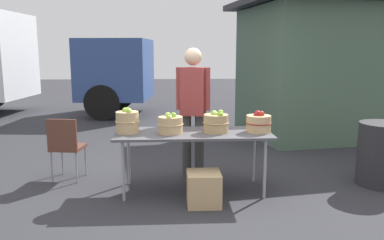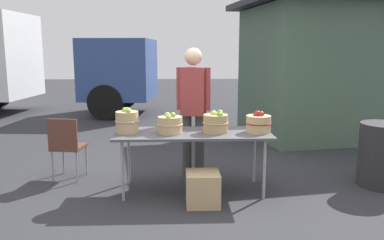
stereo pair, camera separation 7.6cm
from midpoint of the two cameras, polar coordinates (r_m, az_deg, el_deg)
name	(u,v)px [view 2 (the right image)]	position (r m, az deg, el deg)	size (l,w,h in m)	color
ground_plane	(193,190)	(4.99, 0.58, -10.26)	(40.00, 40.00, 0.00)	#2D2D33
market_table	(193,136)	(4.80, 0.59, -2.33)	(1.90, 0.76, 0.75)	#4C4C51
apple_basket_green_0	(127,121)	(4.81, -9.02, -0.15)	(0.30, 0.30, 0.31)	tan
apple_basket_green_1	(170,124)	(4.71, -2.77, -0.58)	(0.32, 0.32, 0.26)	tan
apple_basket_green_2	(216,123)	(4.77, 3.94, -0.39)	(0.32, 0.32, 0.28)	tan
apple_basket_red_0	(258,123)	(4.84, 10.12, -0.41)	(0.32, 0.32, 0.27)	tan
vendor_adult	(193,102)	(5.32, 0.61, 2.62)	(0.46, 0.31, 1.78)	#3F3F3F
food_kiosk	(327,68)	(8.56, 19.32, 7.15)	(3.93, 3.44, 2.74)	#47604C
folding_chair	(67,143)	(5.51, -17.48, -3.26)	(0.45, 0.45, 0.86)	brown
trash_barrel	(384,155)	(5.64, 26.59, -4.58)	(0.63, 0.63, 0.82)	#262628
produce_crate	(203,189)	(4.51, 2.08, -9.98)	(0.38, 0.38, 0.38)	tan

